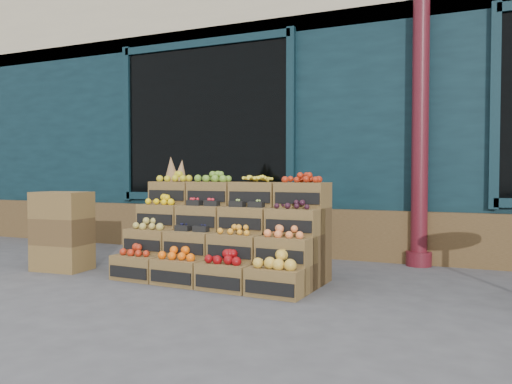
% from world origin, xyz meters
% --- Properties ---
extents(ground, '(60.00, 60.00, 0.00)m').
position_xyz_m(ground, '(0.00, 0.00, 0.00)').
color(ground, '#464649').
rests_on(ground, ground).
extents(shop_facade, '(12.00, 6.24, 4.80)m').
position_xyz_m(shop_facade, '(0.00, 5.11, 2.40)').
color(shop_facade, black).
rests_on(shop_facade, ground).
extents(crate_display, '(1.99, 1.05, 1.22)m').
position_xyz_m(crate_display, '(-0.49, 0.58, 0.38)').
color(crate_display, brown).
rests_on(crate_display, ground).
extents(spare_crates, '(0.59, 0.43, 0.84)m').
position_xyz_m(spare_crates, '(-2.27, 0.29, 0.42)').
color(spare_crates, brown).
rests_on(spare_crates, ground).
extents(shopkeeper, '(0.78, 0.65, 1.84)m').
position_xyz_m(shopkeeper, '(-1.63, 2.99, 0.92)').
color(shopkeeper, '#1B612E').
rests_on(shopkeeper, ground).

